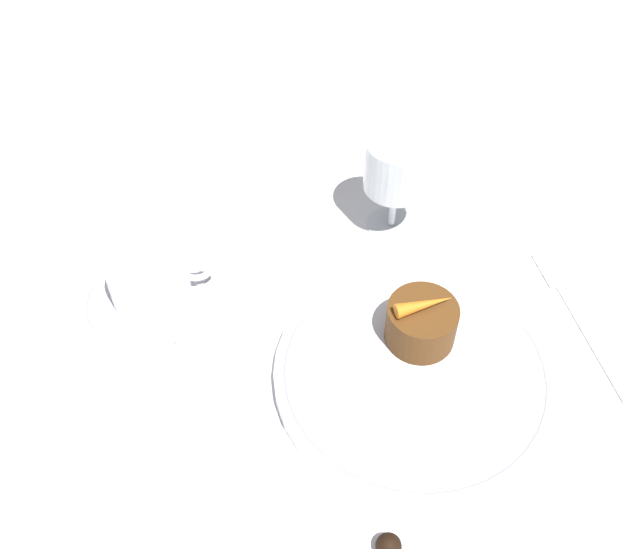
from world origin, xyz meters
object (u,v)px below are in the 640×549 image
(coffee_cup, at_px, (149,278))
(wine_glass, at_px, (397,169))
(dessert_cake, at_px, (421,323))
(fork, at_px, (571,305))
(dinner_plate, at_px, (417,373))

(coffee_cup, relative_size, wine_glass, 0.87)
(dessert_cake, bearing_deg, wine_glass, 82.44)
(coffee_cup, xyz_separation_m, fork, (0.43, -0.11, -0.04))
(dinner_plate, distance_m, dessert_cake, 0.05)
(fork, xyz_separation_m, dessert_cake, (-0.18, -0.01, 0.03))
(coffee_cup, xyz_separation_m, wine_glass, (0.28, 0.05, 0.05))
(dinner_plate, height_order, coffee_cup, coffee_cup)
(coffee_cup, relative_size, dessert_cake, 1.54)
(coffee_cup, bearing_deg, wine_glass, 10.56)
(coffee_cup, distance_m, fork, 0.45)
(coffee_cup, bearing_deg, dinner_plate, -32.55)
(fork, relative_size, dessert_cake, 2.81)
(fork, distance_m, dessert_cake, 0.18)
(wine_glass, bearing_deg, dessert_cake, -97.56)
(coffee_cup, height_order, fork, coffee_cup)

